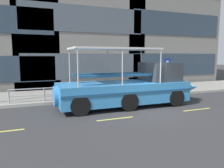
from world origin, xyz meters
TOP-DOWN VIEW (x-y plane):
  - ground_plane at (0.00, 0.00)m, footprint 120.00×120.00m
  - sidewalk at (0.00, 5.60)m, footprint 32.00×4.80m
  - curb_edge at (0.00, 3.11)m, footprint 32.00×0.18m
  - lane_centreline at (-0.00, -1.07)m, footprint 25.80×0.12m
  - curb_guardrail at (-1.31, 3.45)m, footprint 11.85×0.09m
  - parking_sign at (4.12, 4.16)m, footprint 0.60×0.12m
  - duck_tour_boat at (-0.44, 1.18)m, footprint 9.36×2.61m
  - pedestrian_near_bow at (2.61, 4.43)m, footprint 0.24×0.42m

SIDE VIEW (x-z plane):
  - ground_plane at x=0.00m, z-range 0.00..0.00m
  - lane_centreline at x=0.00m, z-range 0.00..0.01m
  - sidewalk at x=0.00m, z-range 0.00..0.18m
  - curb_edge at x=0.00m, z-range 0.00..0.18m
  - curb_guardrail at x=-1.31m, z-range 0.32..1.14m
  - duck_tour_boat at x=-0.44m, z-range -0.60..2.75m
  - pedestrian_near_bow at x=2.61m, z-range 0.34..1.84m
  - parking_sign at x=4.12m, z-range 0.64..3.22m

